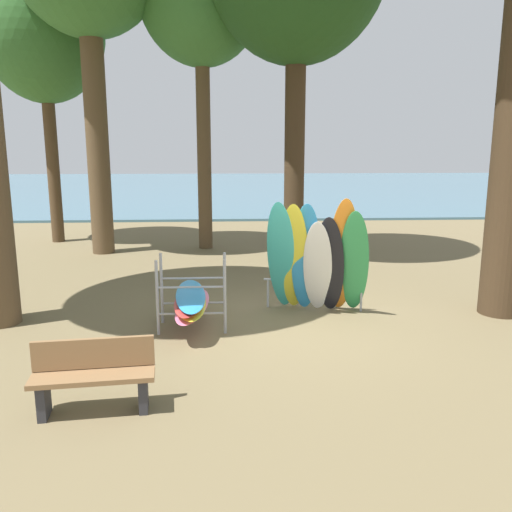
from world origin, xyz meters
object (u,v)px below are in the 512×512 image
at_px(leaning_board_pile, 317,261).
at_px(park_bench, 94,375).
at_px(board_storage_rack, 191,300).
at_px(tree_far_left_back, 43,33).

relative_size(leaning_board_pile, park_bench, 1.53).
relative_size(leaning_board_pile, board_storage_rack, 1.03).
bearing_deg(leaning_board_pile, board_storage_rack, -164.43).
relative_size(tree_far_left_back, board_storage_rack, 3.99).
relative_size(board_storage_rack, park_bench, 1.49).
bearing_deg(leaning_board_pile, tree_far_left_back, 131.56).
height_order(board_storage_rack, park_bench, board_storage_rack).
distance_m(tree_far_left_back, board_storage_rack, 11.51).
relative_size(tree_far_left_back, leaning_board_pile, 3.87).
xyz_separation_m(leaning_board_pile, board_storage_rack, (-2.24, -0.63, -0.51)).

